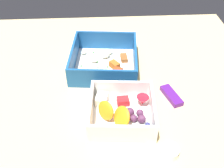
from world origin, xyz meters
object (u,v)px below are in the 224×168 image
Objects in this scene: paper_cup_liner at (169,151)px; candy_bar at (171,96)px; fruit_bowl at (122,112)px; pasta_container at (105,63)px.

candy_bar is at bearing 165.65° from paper_cup_liner.
fruit_bowl is 12.92cm from paper_cup_liner.
fruit_bowl is at bearing 14.90° from pasta_container.
paper_cup_liner reaches higher than candy_bar.
pasta_container is 2.80× the size of candy_bar.
candy_bar is (12.31, 15.30, -1.28)cm from pasta_container.
fruit_bowl is at bearing -65.17° from candy_bar.
pasta_container is 5.32× the size of paper_cup_liner.
pasta_container is at bearing -128.83° from candy_bar.
paper_cup_liner is at bearing 27.63° from pasta_container.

